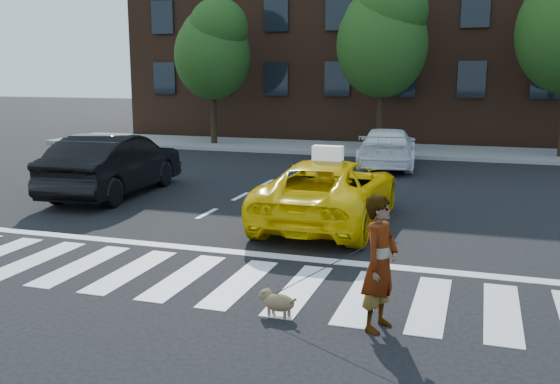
% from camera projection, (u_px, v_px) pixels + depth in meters
% --- Properties ---
extents(ground, '(120.00, 120.00, 0.00)m').
position_uv_depth(ground, '(184.00, 277.00, 10.36)').
color(ground, black).
rests_on(ground, ground).
extents(crosswalk, '(13.00, 2.40, 0.01)m').
position_uv_depth(crosswalk, '(184.00, 277.00, 10.36)').
color(crosswalk, silver).
rests_on(crosswalk, ground).
extents(stop_line, '(12.00, 0.30, 0.01)m').
position_uv_depth(stop_line, '(222.00, 251.00, 11.85)').
color(stop_line, silver).
rests_on(stop_line, ground).
extents(sidewalk_far, '(30.00, 4.00, 0.15)m').
position_uv_depth(sidewalk_far, '(369.00, 149.00, 26.68)').
color(sidewalk_far, slate).
rests_on(sidewalk_far, ground).
extents(building, '(26.00, 10.00, 12.00)m').
position_uv_depth(building, '(397.00, 20.00, 32.55)').
color(building, '#432618').
rests_on(building, ground).
extents(tree_left, '(3.39, 3.38, 6.50)m').
position_uv_depth(tree_left, '(213.00, 46.00, 27.49)').
color(tree_left, black).
rests_on(tree_left, ground).
extents(tree_mid, '(3.69, 3.69, 7.10)m').
position_uv_depth(tree_mid, '(383.00, 34.00, 25.14)').
color(tree_mid, black).
rests_on(tree_mid, ground).
extents(taxi, '(2.45, 5.24, 1.45)m').
position_uv_depth(taxi, '(329.00, 191.00, 13.93)').
color(taxi, '#ECC204').
rests_on(taxi, ground).
extents(black_sedan, '(2.13, 5.23, 1.69)m').
position_uv_depth(black_sedan, '(114.00, 165.00, 17.12)').
color(black_sedan, black).
rests_on(black_sedan, ground).
extents(white_suv, '(2.44, 4.96, 1.39)m').
position_uv_depth(white_suv, '(387.00, 148.00, 22.08)').
color(white_suv, white).
rests_on(white_suv, ground).
extents(woman, '(0.60, 0.75, 1.80)m').
position_uv_depth(woman, '(380.00, 264.00, 8.13)').
color(woman, '#999999').
rests_on(woman, ground).
extents(dog, '(0.62, 0.34, 0.36)m').
position_uv_depth(dog, '(276.00, 301.00, 8.71)').
color(dog, '#896145').
rests_on(dog, ground).
extents(taxi_sign, '(0.65, 0.29, 0.32)m').
position_uv_depth(taxi_sign, '(328.00, 153.00, 13.58)').
color(taxi_sign, white).
rests_on(taxi_sign, taxi).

